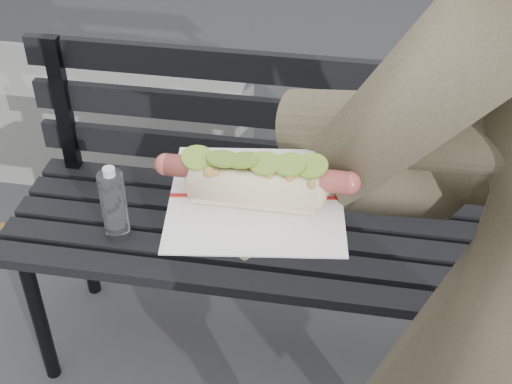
% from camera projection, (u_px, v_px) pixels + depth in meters
% --- Properties ---
extents(park_bench, '(1.50, 0.44, 0.88)m').
position_uv_depth(park_bench, '(298.00, 204.00, 1.83)').
color(park_bench, black).
rests_on(park_bench, ground).
extents(concrete_block, '(1.20, 0.40, 0.40)m').
position_uv_depth(concrete_block, '(93.00, 119.00, 2.77)').
color(concrete_block, slate).
rests_on(concrete_block, ground).
extents(held_hotdog, '(0.62, 0.31, 0.20)m').
position_uv_depth(held_hotdog, '(435.00, 151.00, 0.78)').
color(held_hotdog, '#4A4331').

